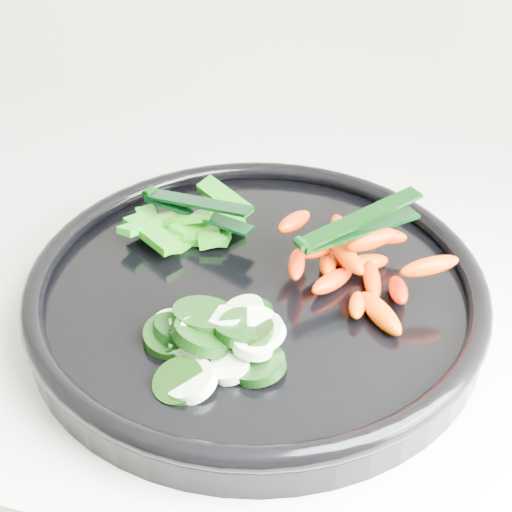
# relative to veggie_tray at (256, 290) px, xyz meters

# --- Properties ---
(counter) EXTENTS (2.02, 0.62, 0.93)m
(counter) POSITION_rel_veggie_tray_xyz_m (-0.23, 0.09, -0.48)
(counter) COLOR white
(counter) RESTS_ON ground
(veggie_tray) EXTENTS (0.49, 0.49, 0.04)m
(veggie_tray) POSITION_rel_veggie_tray_xyz_m (0.00, 0.00, 0.00)
(veggie_tray) COLOR black
(veggie_tray) RESTS_ON counter
(cucumber_pile) EXTENTS (0.13, 0.12, 0.04)m
(cucumber_pile) POSITION_rel_veggie_tray_xyz_m (-0.01, -0.08, 0.01)
(cucumber_pile) COLOR black
(cucumber_pile) RESTS_ON veggie_tray
(carrot_pile) EXTENTS (0.15, 0.15, 0.05)m
(carrot_pile) POSITION_rel_veggie_tray_xyz_m (0.07, 0.03, 0.02)
(carrot_pile) COLOR #DE3A00
(carrot_pile) RESTS_ON veggie_tray
(pepper_pile) EXTENTS (0.11, 0.12, 0.04)m
(pepper_pile) POSITION_rel_veggie_tray_xyz_m (-0.08, 0.06, 0.01)
(pepper_pile) COLOR #0E700A
(pepper_pile) RESTS_ON veggie_tray
(tong_carrot) EXTENTS (0.09, 0.09, 0.02)m
(tong_carrot) POSITION_rel_veggie_tray_xyz_m (0.07, 0.04, 0.05)
(tong_carrot) COLOR black
(tong_carrot) RESTS_ON carrot_pile
(tong_pepper) EXTENTS (0.11, 0.05, 0.02)m
(tong_pepper) POSITION_rel_veggie_tray_xyz_m (-0.07, 0.06, 0.03)
(tong_pepper) COLOR black
(tong_pepper) RESTS_ON pepper_pile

